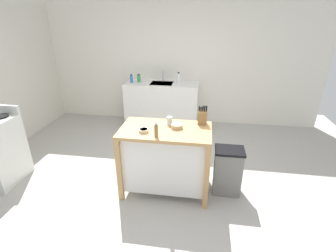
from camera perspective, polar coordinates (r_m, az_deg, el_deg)
The scene contains 14 objects.
ground_plane at distance 3.37m, azimuth -1.93°, elevation -15.02°, with size 6.64×6.64×0.00m, color #ADA8A0.
wall_back at distance 5.24m, azimuth 3.10°, elevation 14.88°, with size 5.64×0.10×2.60m, color silver.
kitchen_island at distance 3.15m, azimuth -0.55°, elevation -7.09°, with size 1.10×0.63×0.88m.
knife_block at distance 3.10m, azimuth 7.95°, elevation 2.04°, with size 0.11×0.09×0.24m.
bowl_ceramic_wide at distance 2.99m, azimuth 2.02°, elevation 0.01°, with size 0.14×0.14×0.05m.
bowl_ceramic_small at distance 2.90m, azimuth -5.63°, elevation -1.02°, with size 0.11×0.11×0.04m.
drinking_cup at distance 3.07m, azimuth 0.34°, elevation 1.21°, with size 0.07×0.07×0.11m.
pepper_grinder at distance 2.74m, azimuth -2.69°, elevation -1.03°, with size 0.04×0.04×0.17m.
trash_bin at distance 3.29m, azimuth 13.59°, elevation -10.03°, with size 0.36×0.28×0.63m.
sink_counter at distance 5.15m, azimuth -1.37°, elevation 5.06°, with size 1.47×0.60×0.91m.
sink_faucet at distance 5.13m, azimuth -1.16°, elevation 11.49°, with size 0.02×0.02×0.22m.
bottle_hand_soap at distance 5.11m, azimuth -6.76°, elevation 10.87°, with size 0.07×0.07×0.16m.
bottle_spray_cleaner at distance 5.09m, azimuth -8.45°, elevation 10.77°, with size 0.05×0.05×0.17m.
bottle_dish_soap at distance 4.92m, azimuth 2.44°, elevation 10.92°, with size 0.06×0.06×0.23m.
Camera 1 is at (0.50, -2.58, 2.12)m, focal length 26.37 mm.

